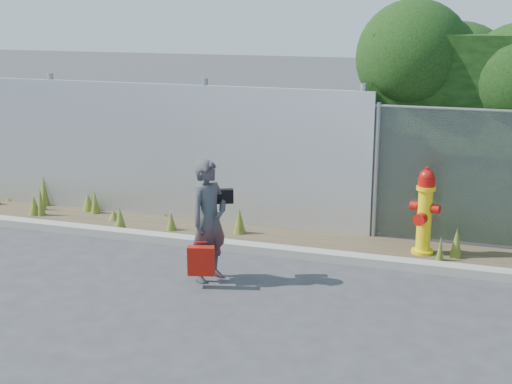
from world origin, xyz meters
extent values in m
plane|color=#363638|center=(0.00, 0.00, 0.00)|extent=(80.00, 80.00, 0.00)
cube|color=gray|center=(0.00, 1.80, 0.06)|extent=(16.00, 0.22, 0.12)
cube|color=#433726|center=(0.00, 2.40, 0.01)|extent=(16.00, 1.20, 0.01)
cone|color=#4C601C|center=(-2.74, 2.08, 0.19)|extent=(0.20, 0.20, 0.38)
cone|color=#4C601C|center=(-3.77, 2.88, 0.15)|extent=(0.22, 0.22, 0.31)
cone|color=#4C601C|center=(-4.38, 2.39, 0.24)|extent=(0.14, 0.14, 0.49)
cone|color=#4C601C|center=(-3.59, 2.79, 0.20)|extent=(0.17, 0.17, 0.39)
cone|color=#4C601C|center=(-3.10, 2.52, 0.09)|extent=(0.20, 0.20, 0.18)
cone|color=#4C601C|center=(-2.38, 3.04, 0.24)|extent=(0.19, 0.19, 0.48)
cone|color=#4C601C|center=(-4.69, 2.96, 0.26)|extent=(0.19, 0.19, 0.52)
cone|color=#4C601C|center=(-1.33, 2.43, 0.10)|extent=(0.13, 0.13, 0.19)
cone|color=#4C601C|center=(-5.44, 3.03, 0.14)|extent=(0.19, 0.19, 0.29)
cone|color=#4C601C|center=(-1.99, 2.33, 0.15)|extent=(0.17, 0.17, 0.30)
cone|color=#4C601C|center=(2.08, 2.22, 0.18)|extent=(0.10, 0.10, 0.36)
cone|color=#4C601C|center=(-4.52, 2.68, 0.18)|extent=(0.08, 0.08, 0.36)
cone|color=#4C601C|center=(2.28, 2.43, 0.22)|extent=(0.17, 0.17, 0.45)
cone|color=#4C601C|center=(-0.93, 2.51, 0.20)|extent=(0.20, 0.20, 0.41)
cone|color=#4C601C|center=(-4.50, 2.39, 0.17)|extent=(0.21, 0.21, 0.33)
cube|color=silver|center=(-3.25, 3.00, 1.10)|extent=(8.50, 0.08, 2.20)
cylinder|color=gray|center=(-4.50, 3.12, 1.15)|extent=(0.10, 0.10, 2.30)
cylinder|color=gray|center=(-1.70, 3.12, 1.15)|extent=(0.10, 0.10, 2.30)
cylinder|color=gray|center=(0.80, 3.12, 1.15)|extent=(0.10, 0.10, 2.30)
cylinder|color=gray|center=(1.05, 3.00, 1.02)|extent=(0.07, 0.07, 2.05)
sphere|color=black|center=(1.42, 3.81, 2.64)|extent=(1.74, 1.74, 1.74)
sphere|color=black|center=(2.07, 4.18, 2.31)|extent=(1.75, 1.75, 1.75)
cylinder|color=yellow|center=(1.83, 2.46, 0.03)|extent=(0.31, 0.31, 0.07)
cylinder|color=yellow|center=(1.83, 2.46, 0.47)|extent=(0.20, 0.20, 0.94)
cylinder|color=yellow|center=(1.83, 2.46, 0.96)|extent=(0.27, 0.27, 0.06)
cylinder|color=#B20F0A|center=(1.83, 2.46, 1.04)|extent=(0.23, 0.23, 0.11)
sphere|color=#B20F0A|center=(1.83, 2.46, 1.12)|extent=(0.21, 0.21, 0.21)
cylinder|color=#B20F0A|center=(1.83, 2.46, 1.23)|extent=(0.06, 0.06, 0.06)
cylinder|color=#B20F0A|center=(1.67, 2.46, 0.69)|extent=(0.11, 0.12, 0.12)
cylinder|color=#B20F0A|center=(1.98, 2.46, 0.69)|extent=(0.11, 0.12, 0.12)
cylinder|color=#B20F0A|center=(1.83, 2.30, 0.55)|extent=(0.17, 0.13, 0.17)
imported|color=#0E5B5D|center=(-0.68, 0.66, 0.78)|extent=(0.58, 0.68, 1.57)
cube|color=#A91009|center=(-0.68, 0.37, 0.35)|extent=(0.33, 0.12, 0.37)
cylinder|color=#A91009|center=(-0.68, 0.37, 0.59)|extent=(0.16, 0.01, 0.01)
cube|color=black|center=(-0.56, 0.89, 1.05)|extent=(0.24, 0.10, 0.18)
camera|label=1|loc=(2.52, -7.31, 3.42)|focal=50.00mm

